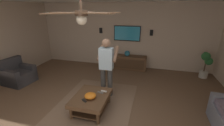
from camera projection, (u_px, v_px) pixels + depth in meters
The scene contains 17 objects.
ground_plane at pixel (91, 118), 3.50m from camera, with size 8.49×8.49×0.00m, color brown.
wall_back_tv at pixel (123, 36), 6.33m from camera, with size 0.10×7.28×2.60m, color #BCA893.
area_rug at pixel (95, 105), 3.96m from camera, with size 2.63×1.91×0.01m, color #7A604C.
armchair at pixel (18, 75), 5.09m from camera, with size 0.88×0.89×0.82m.
coffee_table at pixel (91, 100), 3.68m from camera, with size 1.00×0.80×0.40m.
media_console at pixel (125, 62), 6.32m from camera, with size 0.45×1.70×0.55m.
tv at pixel (127, 33), 6.16m from camera, with size 0.05×1.08×0.60m.
person_standing at pixel (107, 65), 4.14m from camera, with size 0.54×0.54×1.64m.
potted_plant_tall at pixel (206, 63), 5.34m from camera, with size 0.34×0.40×0.96m.
bowl at pixel (90, 96), 3.54m from camera, with size 0.27×0.27×0.12m, color orange.
remote_white at pixel (104, 91), 3.83m from camera, with size 0.15×0.04×0.02m, color white.
remote_black at pixel (84, 100), 3.44m from camera, with size 0.15×0.04×0.02m, color black.
remote_grey at pixel (100, 92), 3.77m from camera, with size 0.15×0.04×0.02m, color slate.
vase_round at pixel (127, 53), 6.15m from camera, with size 0.22×0.22×0.22m, color teal.
wall_speaker_left at pixel (151, 33), 5.92m from camera, with size 0.06×0.12×0.22m, color black.
wall_speaker_right at pixel (101, 31), 6.42m from camera, with size 0.06×0.12×0.22m, color black.
ceiling_fan at pixel (82, 15), 2.30m from camera, with size 1.16×1.17×0.46m.
Camera 1 is at (-2.65, -1.20, 2.37)m, focal length 24.53 mm.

